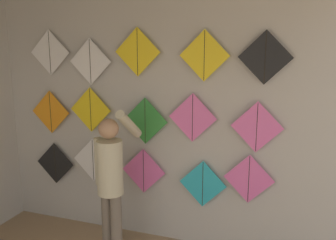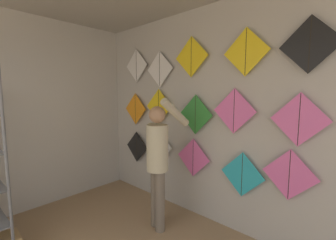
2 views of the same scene
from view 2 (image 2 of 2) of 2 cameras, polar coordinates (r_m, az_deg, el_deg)
The scene contains 17 objects.
back_panel at distance 3.10m, azimuth 7.63°, elevation 1.18°, with size 4.48×0.06×2.80m, color #BCB7AD.
shopkeeper at distance 2.79m, azimuth -2.52°, elevation -9.21°, with size 0.40×0.52×1.65m.
kite_0 at distance 3.97m, azimuth -7.96°, elevation -6.75°, with size 0.53×0.01×0.53m.
kite_1 at distance 3.54m, azimuth -2.29°, elevation -6.60°, with size 0.53×0.01×0.53m.
kite_2 at distance 3.14m, azimuth 6.40°, elevation -9.47°, with size 0.53×0.01×0.53m.
kite_3 at distance 2.82m, azimuth 18.29°, elevation -13.02°, with size 0.53×0.01×0.53m.
kite_4 at distance 2.63m, azimuth 28.44°, elevation -12.15°, with size 0.53×0.01×0.53m.
kite_5 at distance 3.88m, azimuth -8.26°, elevation 2.80°, with size 0.53×0.01×0.53m.
kite_6 at distance 3.46m, azimuth -2.37°, elevation 3.48°, with size 0.53×0.01×0.53m.
kite_7 at distance 3.01m, azimuth 6.99°, elevation 1.39°, with size 0.53×0.01×0.53m.
kite_8 at distance 2.72m, azimuth 16.43°, elevation 2.21°, with size 0.53×0.01×0.53m.
kite_9 at distance 2.51m, azimuth 30.36°, elevation 0.05°, with size 0.53×0.01×0.53m.
kite_10 at distance 3.87m, azimuth -8.01°, elevation 13.49°, with size 0.53×0.01×0.53m.
kite_11 at distance 3.46m, azimuth -2.14°, elevation 12.79°, with size 0.53×0.01×0.53m.
kite_12 at distance 3.09m, azimuth 5.94°, elevation 15.66°, with size 0.53×0.01×0.53m.
kite_13 at distance 2.71m, azimuth 19.17°, elevation 16.03°, with size 0.53×0.01×0.53m.
kite_14 at distance 2.53m, azimuth 32.35°, elevation 15.91°, with size 0.53×0.01×0.53m.
Camera 2 is at (1.77, 1.30, 1.69)m, focal length 24.00 mm.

